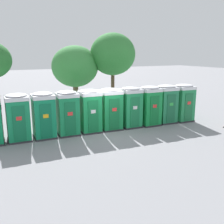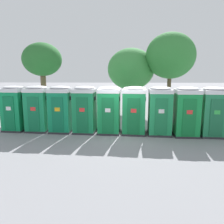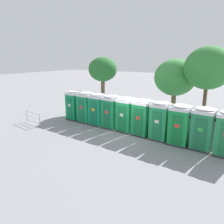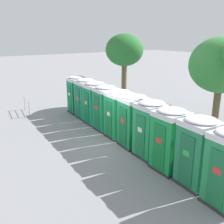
{
  "view_description": "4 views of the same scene",
  "coord_description": "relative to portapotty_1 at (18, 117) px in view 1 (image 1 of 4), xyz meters",
  "views": [
    {
      "loc": [
        -6.47,
        -13.36,
        4.62
      ],
      "look_at": [
        0.76,
        0.32,
        1.08
      ],
      "focal_mm": 42.0,
      "sensor_mm": 36.0,
      "label": 1
    },
    {
      "loc": [
        -0.11,
        -11.04,
        3.24
      ],
      "look_at": [
        -0.48,
        0.42,
        1.16
      ],
      "focal_mm": 35.0,
      "sensor_mm": 36.0,
      "label": 2
    },
    {
      "loc": [
        6.72,
        -12.92,
        5.28
      ],
      "look_at": [
        -1.91,
        0.53,
        1.26
      ],
      "focal_mm": 35.0,
      "sensor_mm": 36.0,
      "label": 3
    },
    {
      "loc": [
        9.85,
        -7.23,
        5.21
      ],
      "look_at": [
        -1.25,
        0.48,
        1.2
      ],
      "focal_mm": 42.0,
      "sensor_mm": 36.0,
      "label": 4
    }
  ],
  "objects": [
    {
      "name": "street_tree_2",
      "position": [
        5.44,
        6.05,
        2.2
      ],
      "size": [
        3.71,
        3.71,
        5.15
      ],
      "color": "brown",
      "rests_on": "ground"
    },
    {
      "name": "portapotty_4",
      "position": [
        3.99,
        -0.3,
        0.0
      ],
      "size": [
        1.26,
        1.28,
        2.54
      ],
      "color": "#2D2D33",
      "rests_on": "ground"
    },
    {
      "name": "portapotty_1",
      "position": [
        0.0,
        0.0,
        0.0
      ],
      "size": [
        1.24,
        1.25,
        2.54
      ],
      "color": "#2D2D33",
      "rests_on": "ground"
    },
    {
      "name": "portapotty_5",
      "position": [
        5.32,
        -0.4,
        -0.0
      ],
      "size": [
        1.34,
        1.33,
        2.54
      ],
      "color": "#2D2D33",
      "rests_on": "ground"
    },
    {
      "name": "portapotty_6",
      "position": [
        6.64,
        -0.5,
        -0.0
      ],
      "size": [
        1.25,
        1.26,
        2.54
      ],
      "color": "#2D2D33",
      "rests_on": "ground"
    },
    {
      "name": "portapotty_9",
      "position": [
        10.62,
        -0.91,
        -0.0
      ],
      "size": [
        1.28,
        1.29,
        2.54
      ],
      "color": "#2D2D33",
      "rests_on": "ground"
    },
    {
      "name": "street_tree_1",
      "position": [
        8.3,
        4.96,
        3.16
      ],
      "size": [
        3.64,
        3.64,
        6.15
      ],
      "color": "brown",
      "rests_on": "ground"
    },
    {
      "name": "ground_plane",
      "position": [
        4.62,
        -0.75,
        -1.28
      ],
      "size": [
        120.0,
        120.0,
        0.0
      ],
      "primitive_type": "plane",
      "color": "gray"
    },
    {
      "name": "portapotty_3",
      "position": [
        2.66,
        -0.21,
        0.0
      ],
      "size": [
        1.27,
        1.29,
        2.54
      ],
      "color": "#2D2D33",
      "rests_on": "ground"
    },
    {
      "name": "portapotty_7",
      "position": [
        7.97,
        -0.69,
        -0.0
      ],
      "size": [
        1.27,
        1.25,
        2.54
      ],
      "color": "#2D2D33",
      "rests_on": "ground"
    },
    {
      "name": "portapotty_8",
      "position": [
        9.3,
        -0.71,
        -0.0
      ],
      "size": [
        1.31,
        1.29,
        2.54
      ],
      "color": "#2D2D33",
      "rests_on": "ground"
    },
    {
      "name": "portapotty_2",
      "position": [
        1.33,
        -0.12,
        0.0
      ],
      "size": [
        1.22,
        1.25,
        2.54
      ],
      "color": "#2D2D33",
      "rests_on": "ground"
    }
  ]
}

